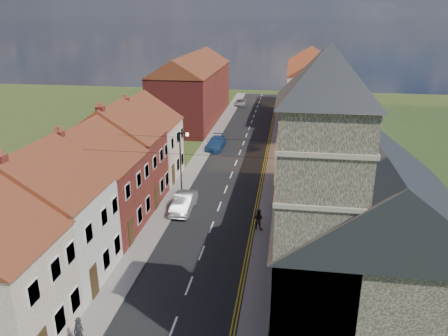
# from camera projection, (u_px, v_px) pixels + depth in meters

# --- Properties ---
(road) EXTENTS (7.00, 90.00, 0.02)m
(road) POSITION_uv_depth(u_px,v_px,m) (236.00, 163.00, 49.69)
(road) COLOR black
(road) RESTS_ON ground
(pavement_left) EXTENTS (1.80, 90.00, 0.12)m
(pavement_left) POSITION_uv_depth(u_px,v_px,m) (198.00, 161.00, 50.29)
(pavement_left) COLOR gray
(pavement_left) RESTS_ON ground
(pavement_right) EXTENTS (1.80, 90.00, 0.12)m
(pavement_right) POSITION_uv_depth(u_px,v_px,m) (275.00, 164.00, 49.06)
(pavement_right) COLOR gray
(pavement_right) RESTS_ON ground
(church) EXTENTS (11.25, 14.25, 15.20)m
(church) POSITION_uv_depth(u_px,v_px,m) (359.00, 233.00, 21.57)
(church) COLOR #2F2B21
(church) RESTS_ON ground
(cottage_r_tudor) EXTENTS (8.30, 5.20, 9.00)m
(cottage_r_tudor) POSITION_uv_depth(u_px,v_px,m) (337.00, 188.00, 30.78)
(cottage_r_tudor) COLOR #B1AF95
(cottage_r_tudor) RESTS_ON ground
(cottage_r_white_near) EXTENTS (8.30, 6.00, 9.00)m
(cottage_r_white_near) POSITION_uv_depth(u_px,v_px,m) (331.00, 163.00, 35.81)
(cottage_r_white_near) COLOR white
(cottage_r_white_near) RESTS_ON ground
(cottage_r_cream_mid) EXTENTS (8.30, 5.20, 9.00)m
(cottage_r_cream_mid) POSITION_uv_depth(u_px,v_px,m) (326.00, 145.00, 40.83)
(cottage_r_cream_mid) COLOR #B1AF95
(cottage_r_cream_mid) RESTS_ON ground
(cottage_r_pink) EXTENTS (8.30, 6.00, 9.00)m
(cottage_r_pink) POSITION_uv_depth(u_px,v_px,m) (323.00, 130.00, 45.87)
(cottage_r_pink) COLOR #FFE1C9
(cottage_r_pink) RESTS_ON ground
(cottage_r_white_far) EXTENTS (8.30, 5.20, 9.00)m
(cottage_r_white_far) POSITION_uv_depth(u_px,v_px,m) (320.00, 119.00, 50.89)
(cottage_r_white_far) COLOR white
(cottage_r_white_far) RESTS_ON ground
(cottage_r_cream_far) EXTENTS (8.30, 6.00, 9.00)m
(cottage_r_cream_far) POSITION_uv_depth(u_px,v_px,m) (318.00, 109.00, 55.92)
(cottage_r_cream_far) COLOR white
(cottage_r_cream_far) RESTS_ON ground
(cottage_l_cream) EXTENTS (8.30, 6.30, 9.10)m
(cottage_l_cream) POSITION_uv_depth(u_px,v_px,m) (37.00, 214.00, 26.70)
(cottage_l_cream) COLOR white
(cottage_l_cream) RESTS_ON ground
(cottage_l_white) EXTENTS (8.30, 6.90, 8.80)m
(cottage_l_white) POSITION_uv_depth(u_px,v_px,m) (84.00, 179.00, 32.72)
(cottage_l_white) COLOR maroon
(cottage_l_white) RESTS_ON ground
(cottage_l_brick_mid) EXTENTS (8.30, 5.70, 9.10)m
(cottage_l_brick_mid) POSITION_uv_depth(u_px,v_px,m) (115.00, 153.00, 38.34)
(cottage_l_brick_mid) COLOR maroon
(cottage_l_brick_mid) RESTS_ON ground
(cottage_l_pink) EXTENTS (8.30, 6.30, 8.80)m
(cottage_l_pink) POSITION_uv_depth(u_px,v_px,m) (137.00, 137.00, 43.80)
(cottage_l_pink) COLOR #FFE1C9
(cottage_l_pink) RESTS_ON ground
(block_right_far) EXTENTS (8.30, 24.20, 10.50)m
(block_right_far) POSITION_uv_depth(u_px,v_px,m) (313.00, 84.00, 69.90)
(block_right_far) COLOR #B1AF95
(block_right_far) RESTS_ON ground
(block_left_far) EXTENTS (8.30, 24.20, 10.50)m
(block_left_far) POSITION_uv_depth(u_px,v_px,m) (193.00, 87.00, 67.85)
(block_left_far) COLOR maroon
(block_left_far) RESTS_ON ground
(lamppost) EXTENTS (0.88, 0.15, 6.00)m
(lamppost) POSITION_uv_depth(u_px,v_px,m) (181.00, 159.00, 39.73)
(lamppost) COLOR black
(lamppost) RESTS_ON pavement_left
(car_mid) EXTENTS (1.61, 4.51, 1.48)m
(car_mid) POSITION_uv_depth(u_px,v_px,m) (184.00, 203.00, 37.50)
(car_mid) COLOR #A5A7AC
(car_mid) RESTS_ON ground
(car_far) EXTENTS (2.30, 5.07, 1.44)m
(car_far) POSITION_uv_depth(u_px,v_px,m) (216.00, 143.00, 54.68)
(car_far) COLOR navy
(car_far) RESTS_ON ground
(car_distant) EXTENTS (1.99, 4.22, 1.17)m
(car_distant) POSITION_uv_depth(u_px,v_px,m) (241.00, 102.00, 80.31)
(car_distant) COLOR #ABADB3
(car_distant) RESTS_ON ground
(pedestrian_left) EXTENTS (0.70, 0.54, 1.70)m
(pedestrian_left) POSITION_uv_depth(u_px,v_px,m) (79.00, 333.00, 21.94)
(pedestrian_left) COLOR black
(pedestrian_left) RESTS_ON pavement_left
(pedestrian_right) EXTENTS (0.98, 0.87, 1.68)m
(pedestrian_right) POSITION_uv_depth(u_px,v_px,m) (258.00, 219.00, 34.05)
(pedestrian_right) COLOR #292321
(pedestrian_right) RESTS_ON pavement_right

